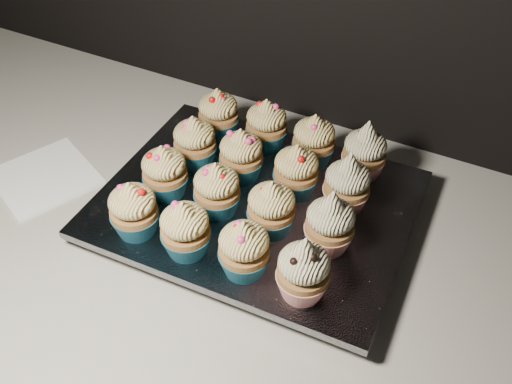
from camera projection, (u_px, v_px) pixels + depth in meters
worktop at (333, 279)px, 0.76m from camera, size 2.44×0.64×0.04m
napkin at (45, 177)px, 0.88m from camera, size 0.18×0.18×0.00m
baking_tray at (256, 212)px, 0.81m from camera, size 0.40×0.31×0.02m
foil_lining at (256, 204)px, 0.80m from camera, size 0.43×0.34×0.01m
cupcake_0 at (134, 210)px, 0.72m from camera, size 0.06×0.06×0.08m
cupcake_1 at (185, 229)px, 0.70m from camera, size 0.06×0.06×0.08m
cupcake_2 at (244, 249)px, 0.68m from camera, size 0.06×0.06×0.08m
cupcake_3 at (303, 270)px, 0.65m from camera, size 0.06×0.06×0.10m
cupcake_4 at (165, 172)px, 0.78m from camera, size 0.06×0.06×0.08m
cupcake_5 at (217, 190)px, 0.75m from camera, size 0.06×0.06×0.08m
cupcake_6 at (271, 208)px, 0.73m from camera, size 0.06×0.06×0.08m
cupcake_7 at (330, 223)px, 0.70m from camera, size 0.06×0.06×0.10m
cupcake_8 at (195, 142)px, 0.83m from camera, size 0.06×0.06×0.08m
cupcake_9 at (241, 155)px, 0.80m from camera, size 0.06×0.06×0.08m
cupcake_10 at (296, 171)px, 0.78m from camera, size 0.06×0.06×0.08m
cupcake_11 at (347, 184)px, 0.76m from camera, size 0.06×0.06×0.10m
cupcake_12 at (218, 114)px, 0.88m from camera, size 0.06×0.06×0.08m
cupcake_13 at (266, 125)px, 0.86m from camera, size 0.06×0.06×0.08m
cupcake_14 at (314, 141)px, 0.83m from camera, size 0.06×0.06×0.08m
cupcake_15 at (365, 152)px, 0.81m from camera, size 0.06×0.06×0.10m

